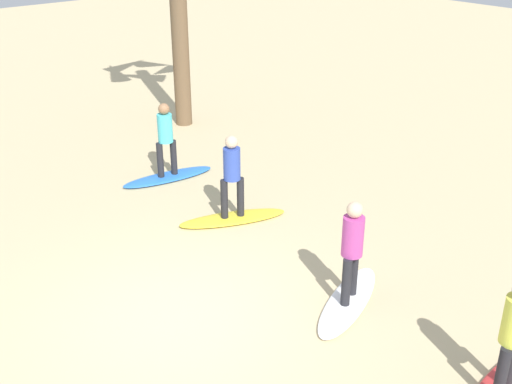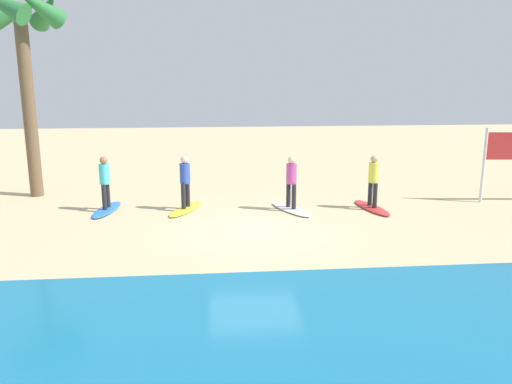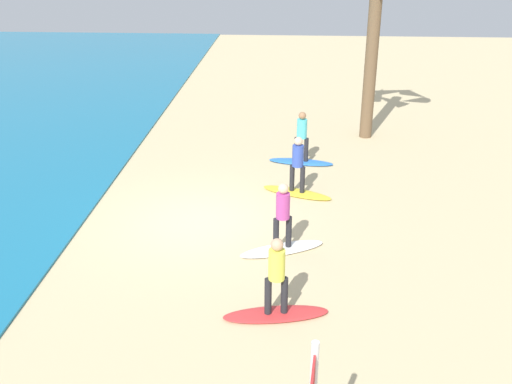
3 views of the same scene
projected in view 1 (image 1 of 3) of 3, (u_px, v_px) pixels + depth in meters
name	position (u px, v px, depth m)	size (l,w,h in m)	color
ground_plane	(179.00, 318.00, 9.38)	(60.00, 60.00, 0.00)	#CCB789
surfboard_white	(348.00, 301.00, 9.70)	(2.10, 0.56, 0.09)	white
surfer_white	(352.00, 245.00, 9.28)	(0.32, 0.43, 1.64)	#232328
surfboard_yellow	(233.00, 218.00, 12.19)	(2.10, 0.56, 0.09)	yellow
surfer_yellow	(232.00, 171.00, 11.76)	(0.32, 0.44, 1.64)	#232328
surfboard_blue	(168.00, 177.00, 13.97)	(2.10, 0.56, 0.09)	blue
surfer_blue	(165.00, 135.00, 13.55)	(0.32, 0.46, 1.64)	#232328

